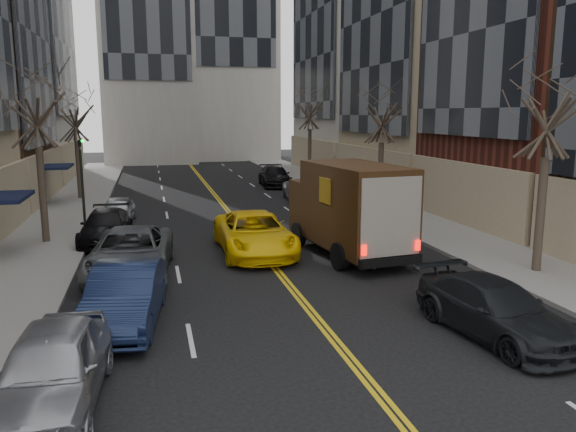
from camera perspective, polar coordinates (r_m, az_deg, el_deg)
name	(u,v)px	position (r m, az deg, el deg)	size (l,w,h in m)	color
sidewalk_left	(64,215)	(33.29, -21.76, 0.10)	(4.00, 66.00, 0.15)	slate
sidewalk_right	(370,203)	(35.55, 8.31, 1.35)	(4.00, 66.00, 0.15)	slate
tree_lf_mid	(34,89)	(25.90, -24.38, 11.70)	(3.20, 3.20, 8.91)	#382D23
tree_lf_far	(74,106)	(38.76, -20.88, 10.37)	(3.20, 3.20, 8.12)	#382D23
tree_rt_near	(551,87)	(21.09, 25.15, 11.75)	(3.20, 3.20, 8.71)	#382D23
tree_rt_mid	(383,103)	(33.20, 9.58, 11.24)	(3.20, 3.20, 8.32)	#382D23
tree_rt_far	(310,99)	(47.36, 2.25, 11.79)	(3.20, 3.20, 9.11)	#382D23
traffic_signal	(82,174)	(27.80, -20.22, 4.02)	(0.29, 0.26, 4.70)	black
ups_truck	(349,210)	(22.23, 6.19, 0.65)	(3.36, 7.00, 3.70)	black
observer_sedan	(495,309)	(15.35, 20.27, -8.87)	(2.64, 5.12, 1.42)	black
taxi	(255,234)	(22.64, -3.42, -1.79)	(2.75, 5.97, 1.66)	yellow
pedestrian	(317,230)	(23.44, 2.99, -1.44)	(0.58, 0.38, 1.60)	black
parked_lf_a	(52,369)	(12.02, -22.85, -14.09)	(1.87, 4.65, 1.59)	#9E9FA5
parked_lf_b	(125,296)	(15.73, -16.22, -7.80)	(1.71, 4.89, 1.61)	#111B37
parked_lf_c	(130,253)	(20.36, -15.72, -3.62)	(2.69, 5.84, 1.62)	#4E5256
parked_lf_d	(106,227)	(25.89, -18.02, -1.02)	(1.97, 4.85, 1.41)	black
parked_lf_e	(118,210)	(30.29, -16.91, 0.57)	(1.57, 3.91, 1.33)	#A2A5A9
parked_rt_a	(310,193)	(34.16, 2.26, 2.35)	(1.73, 4.97, 1.64)	#4A4E52
parked_rt_b	(304,190)	(36.46, 1.68, 2.66)	(2.29, 4.96, 1.38)	#AFB1B7
parked_rt_c	(275,176)	(43.71, -1.35, 4.07)	(2.16, 5.32, 1.54)	black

